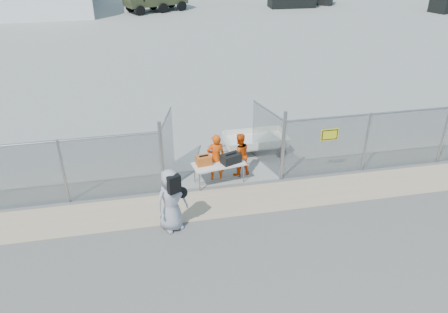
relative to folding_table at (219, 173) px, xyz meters
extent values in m
plane|color=#4D4D4D|center=(0.13, -2.21, -0.37)|extent=(160.00, 160.00, 0.00)
cube|color=tan|center=(0.13, -1.21, -0.36)|extent=(44.00, 1.60, 0.01)
cube|color=#D05E1E|center=(-0.51, 0.03, 0.52)|extent=(0.53, 0.39, 0.30)
cube|color=black|center=(0.40, -0.02, 0.52)|extent=(0.73, 0.57, 0.31)
imported|color=#E44609|center=(-0.06, 0.24, 0.48)|extent=(0.64, 0.44, 1.69)
imported|color=#E44609|center=(0.78, 0.39, 0.41)|extent=(0.86, 0.73, 1.56)
imported|color=#9C9AA6|center=(-1.78, -2.16, 0.59)|extent=(1.11, 0.94, 1.92)
camera|label=1|loc=(-2.34, -12.39, 7.52)|focal=35.00mm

